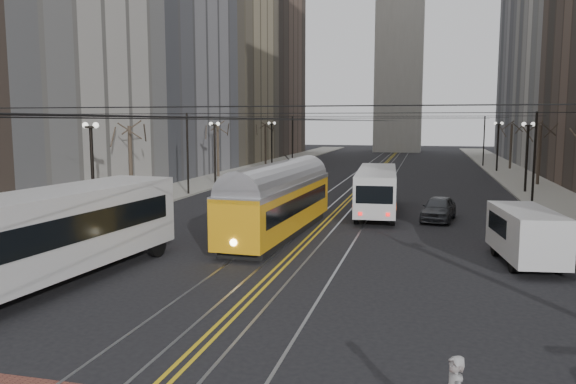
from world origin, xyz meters
The scene contains 16 objects.
ground centered at (0.00, 0.00, 0.00)m, with size 260.00×260.00×0.00m, color black.
sidewalk_left centered at (-15.00, 45.00, 0.07)m, with size 5.00×140.00×0.15m, color gray.
sidewalk_right centered at (15.00, 45.00, 0.07)m, with size 5.00×140.00×0.15m, color gray.
streetcar_rails centered at (0.00, 45.00, 0.00)m, with size 4.80×130.00×0.02m, color gray.
centre_lines centered at (0.00, 45.00, 0.01)m, with size 0.42×130.00×0.01m, color gold.
building_left_mid centered at (-25.50, 46.00, 17.00)m, with size 16.00×20.00×34.00m, color slate.
building_left_far centered at (-25.50, 86.00, 20.00)m, with size 16.00×20.00×40.00m, color brown.
building_right_far centered at (25.50, 86.00, 20.00)m, with size 16.00×20.00×40.00m, color slate.
lamp_posts centered at (0.00, 28.75, 2.80)m, with size 27.60×57.20×5.60m.
street_trees centered at (0.00, 35.25, 2.80)m, with size 31.68×53.28×5.60m.
trolley_wires centered at (0.00, 34.83, 3.77)m, with size 25.96×120.00×6.60m.
transit_bus centered at (-7.53, 4.96, 1.71)m, with size 2.85×13.69×3.42m, color silver.
streetcar centered at (-1.75, 16.48, 1.49)m, with size 2.35×12.64×2.98m, color orange.
rear_bus centered at (2.59, 24.75, 1.43)m, with size 2.38×10.93×2.85m, color silver.
cargo_van centered at (9.77, 12.91, 1.16)m, with size 2.01×5.23×2.31m, color silver.
sedan_grey centered at (6.47, 22.91, 0.73)m, with size 1.73×4.30×1.46m, color #3D4045.
Camera 1 is at (5.68, -11.61, 5.93)m, focal length 35.00 mm.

